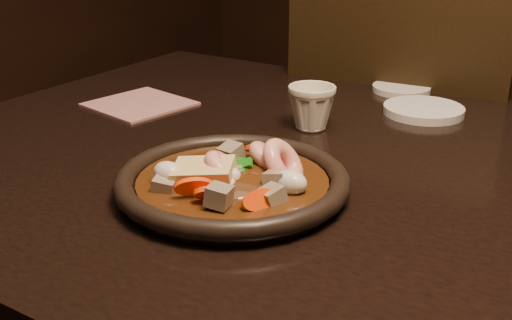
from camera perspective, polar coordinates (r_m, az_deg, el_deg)
The scene contains 8 objects.
table at distance 0.86m, azimuth 17.02°, elevation -7.51°, with size 1.60×0.90×0.75m.
chair at distance 1.47m, azimuth 12.71°, elevation -1.12°, with size 0.49×0.49×0.95m.
plate at distance 0.78m, azimuth -2.10°, elevation -2.04°, with size 0.29×0.29×0.03m.
stirfry at distance 0.77m, azimuth -1.99°, elevation -1.61°, with size 0.17×0.20×0.07m.
saucer_left at distance 1.24m, azimuth 12.80°, elevation 6.20°, with size 0.11×0.11×0.01m, color silver.
saucer_right at distance 1.11m, azimuth 14.67°, elevation 4.32°, with size 0.13×0.13×0.01m, color silver.
tea_cup at distance 1.00m, azimuth 4.96°, elevation 4.80°, with size 0.07×0.07×0.07m, color silver.
napkin at distance 1.14m, azimuth -10.30°, elevation 4.91°, with size 0.15×0.15×0.00m, color #A96868.
Camera 1 is at (0.17, -0.73, 1.08)m, focal length 45.00 mm.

